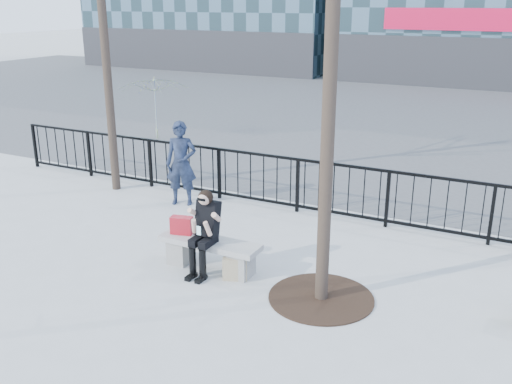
% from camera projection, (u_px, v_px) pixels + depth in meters
% --- Properties ---
extents(ground, '(120.00, 120.00, 0.00)m').
position_uv_depth(ground, '(210.00, 269.00, 9.00)').
color(ground, '#A7A8A2').
rests_on(ground, ground).
extents(street_surface, '(60.00, 23.00, 0.01)m').
position_uv_depth(street_surface, '(416.00, 112.00, 21.66)').
color(street_surface, '#474747').
rests_on(street_surface, ground).
extents(railing, '(14.00, 0.06, 1.10)m').
position_uv_depth(railing, '(288.00, 184.00, 11.36)').
color(railing, black).
rests_on(railing, ground).
extents(tree_grate, '(1.50, 1.50, 0.02)m').
position_uv_depth(tree_grate, '(321.00, 298.00, 8.10)').
color(tree_grate, black).
rests_on(tree_grate, ground).
extents(bench_main, '(1.65, 0.46, 0.49)m').
position_uv_depth(bench_main, '(210.00, 251.00, 8.91)').
color(bench_main, gray).
rests_on(bench_main, ground).
extents(seated_woman, '(0.50, 0.64, 1.34)m').
position_uv_depth(seated_woman, '(204.00, 233.00, 8.65)').
color(seated_woman, black).
rests_on(seated_woman, ground).
extents(handbag, '(0.37, 0.24, 0.29)m').
position_uv_depth(handbag, '(182.00, 225.00, 9.05)').
color(handbag, '#B41621').
rests_on(handbag, bench_main).
extents(shopping_bag, '(0.39, 0.26, 0.35)m').
position_uv_depth(shopping_bag, '(235.00, 269.00, 8.59)').
color(shopping_bag, beige).
rests_on(shopping_bag, ground).
extents(standing_man, '(0.74, 0.62, 1.74)m').
position_uv_depth(standing_man, '(181.00, 163.00, 11.62)').
color(standing_man, black).
rests_on(standing_man, ground).
extents(vendor_umbrella, '(2.60, 2.63, 1.89)m').
position_uv_depth(vendor_umbrella, '(155.00, 108.00, 17.15)').
color(vendor_umbrella, '#E6F135').
rests_on(vendor_umbrella, ground).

